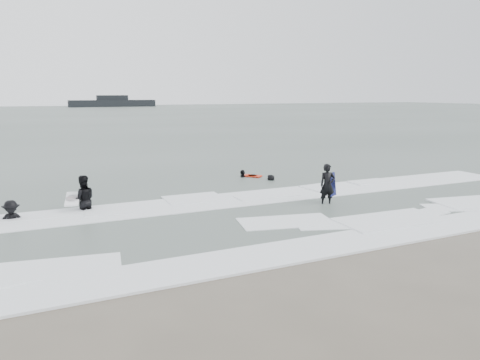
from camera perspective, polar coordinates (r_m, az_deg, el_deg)
name	(u,v)px	position (r m, az deg, el deg)	size (l,w,h in m)	color
ground	(308,242)	(14.69, 8.23, -7.50)	(320.00, 320.00, 0.00)	brown
sea	(70,117)	(92.11, -20.02, 7.20)	(320.00, 320.00, 0.00)	#47544C
surfer_centre	(327,205)	(19.46, 10.52, -3.06)	(0.63, 0.42, 1.74)	black
surfer_wading	(84,211)	(19.22, -18.50, -3.61)	(0.95, 0.74, 1.96)	black
surfer_breaker	(12,221)	(18.67, -26.04, -4.57)	(1.05, 0.60, 1.63)	black
surfer_right_near	(243,178)	(25.25, 0.33, 0.26)	(0.94, 0.39, 1.60)	black
surfer_right_far	(271,181)	(24.39, 3.78, -0.14)	(0.73, 0.47, 1.49)	black
surf_foam	(254,213)	(17.77, 1.75, -4.06)	(30.03, 9.06, 0.09)	white
bodyboards	(224,185)	(20.77, -1.95, -0.61)	(10.42, 7.60, 1.25)	#10154E
vessel_horizon	(113,103)	(157.25, -15.28, 9.09)	(26.79, 4.78, 3.64)	black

